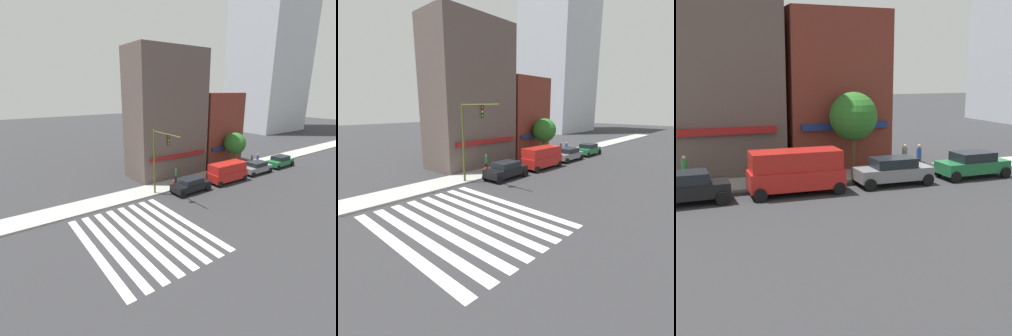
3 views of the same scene
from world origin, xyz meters
TOP-DOWN VIEW (x-y plane):
  - ground_plane at (0.00, 0.00)m, footprint 200.00×200.00m
  - sidewalk_left at (0.00, 7.50)m, footprint 120.00×3.00m
  - crosswalk_stripes at (0.00, 0.00)m, footprint 8.44×10.80m
  - storefront_row at (12.95, 11.50)m, footprint 16.72×5.30m
  - tower_distant at (56.03, 29.35)m, footprint 17.54×14.70m
  - traffic_signal at (5.11, 5.47)m, footprint 0.32×4.41m
  - sedan_black at (8.66, 4.70)m, footprint 4.45×2.02m
  - van_red at (14.36, 4.70)m, footprint 5.05×2.22m
  - sedan_grey at (20.09, 4.70)m, footprint 4.43×2.02m
  - sedan_green at (25.53, 4.70)m, footprint 4.44×2.02m
  - pedestrian_blue_shirt at (22.87, 6.64)m, footprint 0.32×0.32m
  - pedestrian_green_top at (8.87, 7.67)m, footprint 0.32×0.32m
  - pedestrian_grey_coat at (22.03, 6.96)m, footprint 0.32×0.32m
  - fire_hydrant at (7.66, 6.40)m, footprint 0.24×0.24m
  - street_tree at (18.75, 7.50)m, footprint 2.94×2.94m

SIDE VIEW (x-z plane):
  - ground_plane at x=0.00m, z-range 0.00..0.00m
  - crosswalk_stripes at x=0.00m, z-range 0.00..0.01m
  - sidewalk_left at x=0.00m, z-range 0.00..0.15m
  - fire_hydrant at x=7.66m, z-range 0.19..1.03m
  - sedan_black at x=8.66m, z-range 0.05..1.64m
  - sedan_grey at x=20.09m, z-range 0.05..1.64m
  - sedan_green at x=25.53m, z-range 0.05..1.64m
  - pedestrian_blue_shirt at x=22.87m, z-range 0.19..1.96m
  - pedestrian_green_top at x=8.87m, z-range 0.19..1.96m
  - pedestrian_grey_coat at x=22.03m, z-range 0.19..1.96m
  - van_red at x=14.36m, z-range 0.12..2.46m
  - street_tree at x=18.75m, z-range 1.20..6.25m
  - traffic_signal at x=5.11m, z-range 1.20..8.13m
  - storefront_row at x=12.95m, z-range -0.83..14.63m
  - tower_distant at x=56.03m, z-range 0.00..60.36m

